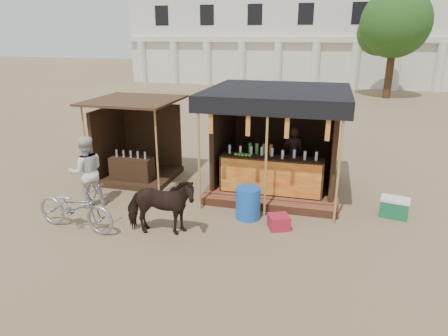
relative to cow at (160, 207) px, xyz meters
name	(u,v)px	position (x,y,z in m)	size (l,w,h in m)	color
ground	(204,242)	(0.99, -0.08, -0.65)	(120.00, 120.00, 0.00)	#846B4C
main_stall	(277,154)	(2.01, 3.27, 0.38)	(3.60, 3.61, 2.78)	brown
secondary_stall	(134,150)	(-2.18, 3.15, 0.21)	(2.40, 2.40, 2.38)	#342213
cow	(160,207)	(0.00, 0.00, 0.00)	(0.70, 1.53, 1.29)	black
motorbike	(75,207)	(-1.92, -0.24, -0.12)	(0.69, 1.98, 1.04)	#9999A1
bystander	(87,172)	(-2.37, 0.98, 0.25)	(0.87, 0.68, 1.79)	silver
blue_barrel	(248,203)	(1.64, 1.27, -0.27)	(0.57, 0.57, 0.76)	blue
red_crate	(279,222)	(2.40, 0.91, -0.49)	(0.43, 0.40, 0.32)	#AC1C30
cooler	(394,207)	(4.96, 2.22, -0.41)	(0.72, 0.56, 0.46)	#17683E
background_building	(284,36)	(-1.01, 29.86, 3.34)	(26.00, 7.45, 8.18)	silver
tree	(392,26)	(6.80, 22.06, 3.99)	(4.50, 4.40, 7.00)	#382314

